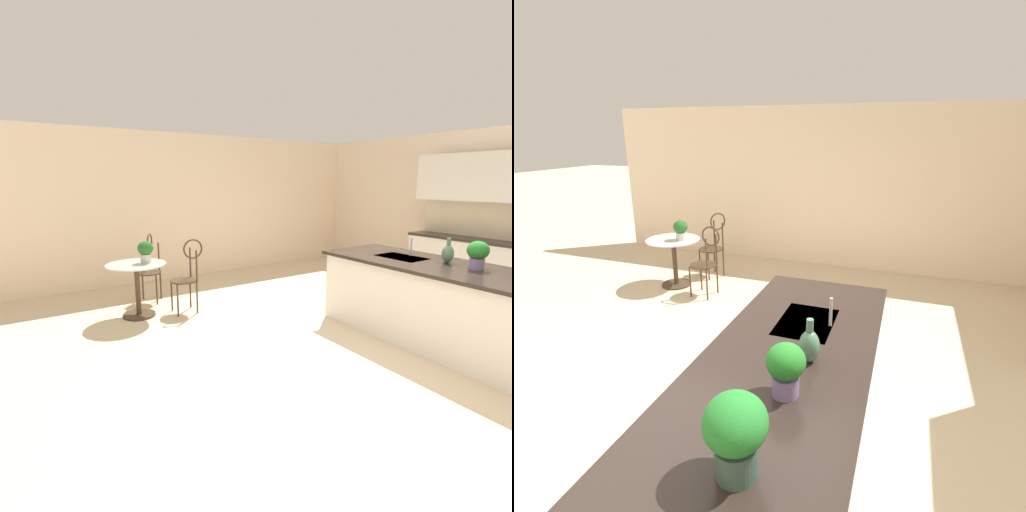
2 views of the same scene
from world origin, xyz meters
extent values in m
plane|color=beige|center=(0.00, 0.00, 0.00)|extent=(40.00, 40.00, 0.00)
cube|color=beige|center=(-4.26, 0.00, 1.35)|extent=(0.12, 7.80, 2.70)
cube|color=white|center=(0.30, 0.85, 0.44)|extent=(2.70, 0.96, 0.88)
cube|color=#2D231E|center=(0.30, 0.85, 0.90)|extent=(2.80, 1.06, 0.04)
cube|color=#B2B5BA|center=(-0.25, 0.85, 0.91)|extent=(0.56, 0.40, 0.03)
cylinder|color=#3D2D1E|center=(-2.46, -1.78, 0.01)|extent=(0.44, 0.44, 0.03)
cylinder|color=#3D2D1E|center=(-2.46, -1.78, 0.38)|extent=(0.07, 0.07, 0.69)
cylinder|color=#B2C6C1|center=(-2.46, -1.78, 0.73)|extent=(0.80, 0.80, 0.01)
cylinder|color=#3D2D1E|center=(-2.15, -1.33, 0.23)|extent=(0.03, 0.03, 0.45)
cylinder|color=#3D2D1E|center=(-2.43, -1.32, 0.23)|extent=(0.03, 0.03, 0.45)
cylinder|color=#3D2D1E|center=(-2.13, -1.06, 0.23)|extent=(0.03, 0.03, 0.45)
cylinder|color=#3D2D1E|center=(-2.41, -1.04, 0.23)|extent=(0.03, 0.03, 0.45)
cylinder|color=#3D2D1E|center=(-2.28, -1.19, 0.46)|extent=(0.40, 0.40, 0.02)
cylinder|color=#3D2D1E|center=(-2.14, -1.04, 0.68)|extent=(0.03, 0.03, 0.45)
cylinder|color=#3D2D1E|center=(-2.40, -1.03, 0.68)|extent=(0.03, 0.03, 0.45)
torus|color=#3D2D1E|center=(-2.27, -1.04, 0.90)|extent=(0.04, 0.28, 0.28)
cylinder|color=#3D2D1E|center=(-2.82, -1.40, 0.23)|extent=(0.03, 0.03, 0.45)
cylinder|color=#3D2D1E|center=(-2.97, -1.64, 0.23)|extent=(0.03, 0.03, 0.45)
cylinder|color=#3D2D1E|center=(-3.06, -1.26, 0.23)|extent=(0.03, 0.03, 0.45)
cylinder|color=#3D2D1E|center=(-3.21, -1.50, 0.23)|extent=(0.03, 0.03, 0.45)
cylinder|color=#3D2D1E|center=(-3.01, -1.45, 0.46)|extent=(0.52, 0.52, 0.02)
cylinder|color=#3D2D1E|center=(-3.07, -1.26, 0.68)|extent=(0.03, 0.03, 0.45)
cylinder|color=#3D2D1E|center=(-3.21, -1.48, 0.68)|extent=(0.03, 0.03, 0.45)
torus|color=#3D2D1E|center=(-3.14, -1.37, 0.90)|extent=(0.26, 0.17, 0.28)
cylinder|color=#B2B5BA|center=(-0.25, 1.03, 1.03)|extent=(0.02, 0.02, 0.22)
cylinder|color=beige|center=(-2.47, -1.64, 0.80)|extent=(0.14, 0.14, 0.11)
ellipsoid|color=#246124|center=(-2.47, -1.64, 0.94)|extent=(0.21, 0.21, 0.19)
cylinder|color=#385147|center=(1.15, 0.92, 0.99)|extent=(0.18, 0.18, 0.15)
ellipsoid|color=#257E2E|center=(1.15, 0.92, 1.18)|extent=(0.27, 0.27, 0.24)
cylinder|color=#7A669E|center=(0.60, 0.96, 0.98)|extent=(0.15, 0.15, 0.12)
ellipsoid|color=#247B28|center=(0.60, 0.96, 1.13)|extent=(0.22, 0.22, 0.20)
ellipsoid|color=#4C7A5B|center=(0.25, 1.00, 1.02)|extent=(0.13, 0.13, 0.21)
cylinder|color=#4C7A5B|center=(0.25, 1.00, 1.17)|extent=(0.04, 0.04, 0.08)
camera|label=1|loc=(2.66, -3.16, 1.85)|focal=26.87mm
camera|label=2|loc=(2.27, 1.47, 2.27)|focal=26.97mm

